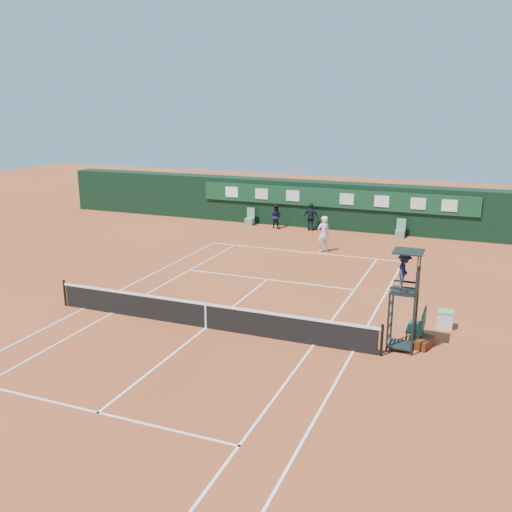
{
  "coord_description": "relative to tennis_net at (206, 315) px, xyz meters",
  "views": [
    {
      "loc": [
        9.01,
        -17.46,
        8.04
      ],
      "look_at": [
        -0.43,
        6.0,
        1.2
      ],
      "focal_mm": 40.0,
      "sensor_mm": 36.0,
      "label": 1
    }
  ],
  "objects": [
    {
      "name": "tennis_ball",
      "position": [
        1.99,
        8.27,
        -0.48
      ],
      "size": [
        0.06,
        0.06,
        0.06
      ],
      "primitive_type": "sphere",
      "color": "#C1D732",
      "rests_on": "ground"
    },
    {
      "name": "cooler",
      "position": [
        8.15,
        3.33,
        -0.18
      ],
      "size": [
        0.57,
        0.57,
        0.65
      ],
      "color": "silver",
      "rests_on": "ground"
    },
    {
      "name": "linesman_chair_left",
      "position": [
        -5.5,
        17.48,
        -0.19
      ],
      "size": [
        0.55,
        0.5,
        1.15
      ],
      "color": "#578564",
      "rests_on": "ground"
    },
    {
      "name": "linesman_chair_right",
      "position": [
        4.5,
        17.48,
        -0.19
      ],
      "size": [
        0.55,
        0.5,
        1.15
      ],
      "color": "#537F60",
      "rests_on": "ground"
    },
    {
      "name": "back_wall",
      "position": [
        0.0,
        18.74,
        1.0
      ],
      "size": [
        40.0,
        1.65,
        3.0
      ],
      "color": "black",
      "rests_on": "ground"
    },
    {
      "name": "player",
      "position": [
        1.02,
        12.4,
        0.5
      ],
      "size": [
        0.87,
        0.85,
        2.02
      ],
      "primitive_type": "imported",
      "rotation": [
        0.0,
        0.0,
        3.89
      ],
      "color": "white",
      "rests_on": "ground"
    },
    {
      "name": "umpire_chair",
      "position": [
        6.9,
        0.8,
        1.95
      ],
      "size": [
        0.96,
        0.95,
        3.42
      ],
      "color": "black",
      "rests_on": "ground"
    },
    {
      "name": "court_lines",
      "position": [
        0.0,
        0.0,
        -0.5
      ],
      "size": [
        11.05,
        23.85,
        0.01
      ],
      "color": "silver",
      "rests_on": "ground"
    },
    {
      "name": "ball_kid_right",
      "position": [
        -1.17,
        17.34,
        0.37
      ],
      "size": [
        1.1,
        0.63,
        1.77
      ],
      "primitive_type": "imported",
      "rotation": [
        0.0,
        0.0,
        2.94
      ],
      "color": "black",
      "rests_on": "ground"
    },
    {
      "name": "tennis_bag",
      "position": [
        7.65,
        1.23,
        -0.35
      ],
      "size": [
        0.61,
        0.94,
        0.32
      ],
      "primitive_type": "cube",
      "rotation": [
        0.0,
        0.0,
        -0.29
      ],
      "color": "black",
      "rests_on": "ground"
    },
    {
      "name": "tennis_net",
      "position": [
        0.0,
        0.0,
        0.0
      ],
      "size": [
        12.9,
        0.1,
        1.1
      ],
      "color": "black",
      "rests_on": "ground"
    },
    {
      "name": "ground",
      "position": [
        0.0,
        0.0,
        -0.51
      ],
      "size": [
        90.0,
        90.0,
        0.0
      ],
      "primitive_type": "plane",
      "color": "#A64C27",
      "rests_on": "ground"
    },
    {
      "name": "player_bench",
      "position": [
        7.38,
        1.79,
        0.09
      ],
      "size": [
        0.56,
        1.2,
        1.1
      ],
      "color": "#1B4531",
      "rests_on": "ground"
    },
    {
      "name": "ball_kid_left",
      "position": [
        -3.5,
        17.14,
        0.29
      ],
      "size": [
        0.86,
        0.72,
        1.59
      ],
      "primitive_type": "imported",
      "rotation": [
        0.0,
        0.0,
        2.97
      ],
      "color": "black",
      "rests_on": "ground"
    }
  ]
}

